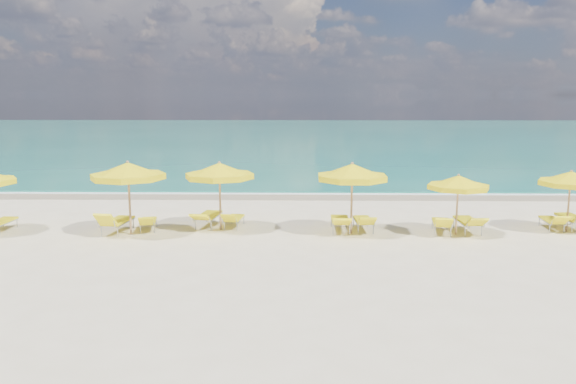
{
  "coord_description": "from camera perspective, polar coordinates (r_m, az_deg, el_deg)",
  "views": [
    {
      "loc": [
        0.38,
        -19.56,
        4.85
      ],
      "look_at": [
        0.0,
        1.5,
        1.2
      ],
      "focal_mm": 35.0,
      "sensor_mm": 36.0,
      "label": 1
    }
  ],
  "objects": [
    {
      "name": "ocean",
      "position": [
        67.73,
        0.71,
        5.72
      ],
      "size": [
        120.0,
        80.0,
        0.3
      ],
      "primitive_type": "cube",
      "color": "#136B59",
      "rests_on": "ground"
    },
    {
      "name": "lounger_3_left",
      "position": [
        21.18,
        -8.11,
        -2.84
      ],
      "size": [
        0.96,
        2.13,
        0.75
      ],
      "rotation": [
        0.0,
        0.0,
        -0.15
      ],
      "color": "#A5A8AD",
      "rests_on": "ground"
    },
    {
      "name": "lounger_4_right",
      "position": [
        20.51,
        7.67,
        -3.3
      ],
      "size": [
        0.67,
        1.85,
        0.74
      ],
      "rotation": [
        0.0,
        0.0,
        0.04
      ],
      "color": "#A5A8AD",
      "rests_on": "ground"
    },
    {
      "name": "lounger_6_left",
      "position": [
        22.64,
        25.22,
        -2.96
      ],
      "size": [
        0.67,
        1.7,
        0.72
      ],
      "rotation": [
        0.0,
        0.0,
        -0.08
      ],
      "color": "#A5A8AD",
      "rests_on": "ground"
    },
    {
      "name": "umbrella_5",
      "position": [
        20.3,
        16.91,
        0.89
      ],
      "size": [
        2.18,
        2.18,
        2.16
      ],
      "rotation": [
        0.0,
        0.0,
        -0.02
      ],
      "color": "tan",
      "rests_on": "ground"
    },
    {
      "name": "umbrella_4",
      "position": [
        19.65,
        6.53,
        1.96
      ],
      "size": [
        3.27,
        3.27,
        2.56
      ],
      "rotation": [
        0.0,
        0.0,
        0.37
      ],
      "color": "tan",
      "rests_on": "ground"
    },
    {
      "name": "whitecap_far",
      "position": [
        44.48,
        10.91,
        3.39
      ],
      "size": [
        18.0,
        0.3,
        0.05
      ],
      "primitive_type": "cube",
      "color": "white",
      "rests_on": "ground"
    },
    {
      "name": "lounger_6_right",
      "position": [
        23.09,
        26.91,
        -2.77
      ],
      "size": [
        0.69,
        1.96,
        0.87
      ],
      "rotation": [
        0.0,
        0.0,
        0.01
      ],
      "color": "#A5A8AD",
      "rests_on": "ground"
    },
    {
      "name": "umbrella_3",
      "position": [
        20.23,
        -6.97,
        2.09
      ],
      "size": [
        2.61,
        2.61,
        2.52
      ],
      "rotation": [
        0.0,
        0.0,
        -0.05
      ],
      "color": "tan",
      "rests_on": "ground"
    },
    {
      "name": "lounger_4_left",
      "position": [
        20.32,
        5.33,
        -3.34
      ],
      "size": [
        0.68,
        2.0,
        0.76
      ],
      "rotation": [
        0.0,
        0.0,
        -0.01
      ],
      "color": "#A5A8AD",
      "rests_on": "ground"
    },
    {
      "name": "lounger_2_left",
      "position": [
        20.93,
        -16.95,
        -3.31
      ],
      "size": [
        0.91,
        2.01,
        0.94
      ],
      "rotation": [
        0.0,
        0.0,
        -0.13
      ],
      "color": "#A5A8AD",
      "rests_on": "ground"
    },
    {
      "name": "lounger_3_right",
      "position": [
        20.94,
        -5.5,
        -3.05
      ],
      "size": [
        0.73,
        1.66,
        0.7
      ],
      "rotation": [
        0.0,
        0.0,
        -0.13
      ],
      "color": "#A5A8AD",
      "rests_on": "ground"
    },
    {
      "name": "lounger_5_right",
      "position": [
        21.11,
        17.8,
        -3.27
      ],
      "size": [
        0.71,
        2.0,
        0.79
      ],
      "rotation": [
        0.0,
        0.0,
        0.03
      ],
      "color": "#A5A8AD",
      "rests_on": "ground"
    },
    {
      "name": "lounger_1_right",
      "position": [
        22.68,
        -27.15,
        -3.06
      ],
      "size": [
        0.65,
        1.71,
        0.84
      ],
      "rotation": [
        0.0,
        0.0,
        -0.04
      ],
      "color": "#A5A8AD",
      "rests_on": "ground"
    },
    {
      "name": "lounger_5_left",
      "position": [
        20.71,
        15.32,
        -3.44
      ],
      "size": [
        0.87,
        1.86,
        0.78
      ],
      "rotation": [
        0.0,
        0.0,
        -0.16
      ],
      "color": "#A5A8AD",
      "rests_on": "ground"
    },
    {
      "name": "whitecap_near",
      "position": [
        37.42,
        -8.8,
        2.27
      ],
      "size": [
        14.0,
        0.36,
        0.05
      ],
      "primitive_type": "cube",
      "color": "white",
      "rests_on": "ground"
    },
    {
      "name": "foam_line",
      "position": [
        28.18,
        0.24,
        -0.08
      ],
      "size": [
        120.0,
        1.2,
        0.03
      ],
      "primitive_type": "cube",
      "color": "white",
      "rests_on": "ground"
    },
    {
      "name": "ground_plane",
      "position": [
        20.15,
        -0.08,
        -4.09
      ],
      "size": [
        120.0,
        120.0,
        0.0
      ],
      "primitive_type": "plane",
      "color": "beige"
    },
    {
      "name": "wet_sand_band",
      "position": [
        27.39,
        0.22,
        -0.37
      ],
      "size": [
        120.0,
        2.6,
        0.01
      ],
      "primitive_type": "cube",
      "color": "tan",
      "rests_on": "ground"
    },
    {
      "name": "umbrella_6",
      "position": [
        22.25,
        26.79,
        1.19
      ],
      "size": [
        2.46,
        2.46,
        2.24
      ],
      "rotation": [
        0.0,
        0.0,
        -0.12
      ],
      "color": "tan",
      "rests_on": "ground"
    },
    {
      "name": "umbrella_2",
      "position": [
        20.2,
        -15.94,
        2.01
      ],
      "size": [
        2.86,
        2.86,
        2.62
      ],
      "rotation": [
        0.0,
        0.0,
        0.11
      ],
      "color": "tan",
      "rests_on": "ground"
    },
    {
      "name": "lounger_2_right",
      "position": [
        21.0,
        -14.0,
        -3.27
      ],
      "size": [
        0.79,
        1.66,
        0.7
      ],
      "rotation": [
        0.0,
        0.0,
        0.17
      ],
      "color": "#A5A8AD",
      "rests_on": "ground"
    }
  ]
}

